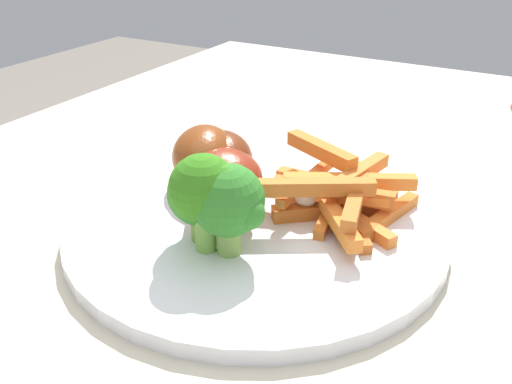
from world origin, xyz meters
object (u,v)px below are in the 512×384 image
(broccoli_floret_front, at_px, (205,190))
(broccoli_floret_back, at_px, (227,201))
(dinner_plate, at_px, (256,222))
(broccoli_floret_middle, at_px, (198,194))
(dining_table, at_px, (307,316))
(carrot_fries_pile, at_px, (336,195))
(chicken_drumstick_extra, at_px, (204,159))
(chicken_drumstick_near, at_px, (223,175))
(chicken_drumstick_far, at_px, (223,161))

(broccoli_floret_front, relative_size, broccoli_floret_back, 1.08)
(dinner_plate, relative_size, broccoli_floret_front, 4.10)
(broccoli_floret_middle, bearing_deg, dining_table, -22.98)
(broccoli_floret_middle, relative_size, carrot_fries_pile, 0.45)
(broccoli_floret_middle, relative_size, chicken_drumstick_extra, 0.48)
(broccoli_floret_front, bearing_deg, chicken_drumstick_extra, 34.86)
(broccoli_floret_middle, relative_size, broccoli_floret_back, 0.90)
(broccoli_floret_middle, bearing_deg, carrot_fries_pile, -40.38)
(broccoli_floret_front, relative_size, carrot_fries_pile, 0.54)
(broccoli_floret_front, distance_m, broccoli_floret_back, 0.02)
(chicken_drumstick_near, bearing_deg, broccoli_floret_middle, -162.69)
(dinner_plate, distance_m, chicken_drumstick_near, 0.05)
(dinner_plate, xyz_separation_m, chicken_drumstick_near, (0.01, 0.04, 0.03))
(broccoli_floret_back, distance_m, chicken_drumstick_extra, 0.10)
(broccoli_floret_front, bearing_deg, dining_table, -15.97)
(dinner_plate, distance_m, broccoli_floret_middle, 0.07)
(broccoli_floret_middle, xyz_separation_m, broccoli_floret_back, (-0.00, -0.03, 0.00))
(dinner_plate, bearing_deg, broccoli_floret_back, -171.54)
(carrot_fries_pile, bearing_deg, dining_table, 52.60)
(chicken_drumstick_extra, bearing_deg, broccoli_floret_front, -145.14)
(broccoli_floret_back, height_order, chicken_drumstick_near, broccoli_floret_back)
(chicken_drumstick_near, bearing_deg, dining_table, -56.30)
(dinner_plate, bearing_deg, broccoli_floret_front, 173.21)
(broccoli_floret_front, bearing_deg, broccoli_floret_middle, 54.88)
(dinner_plate, height_order, carrot_fries_pile, carrot_fries_pile)
(chicken_drumstick_near, xyz_separation_m, chicken_drumstick_extra, (0.01, 0.02, 0.00))
(broccoli_floret_front, height_order, broccoli_floret_back, broccoli_floret_front)
(carrot_fries_pile, xyz_separation_m, chicken_drumstick_far, (0.00, 0.10, 0.01))
(chicken_drumstick_near, height_order, chicken_drumstick_extra, chicken_drumstick_extra)
(dinner_plate, distance_m, broccoli_floret_back, 0.07)
(dining_table, xyz_separation_m, chicken_drumstick_near, (-0.04, 0.06, 0.15))
(chicken_drumstick_near, height_order, chicken_drumstick_far, chicken_drumstick_far)
(dinner_plate, distance_m, broccoli_floret_front, 0.08)
(chicken_drumstick_near, relative_size, chicken_drumstick_extra, 1.01)
(chicken_drumstick_far, height_order, chicken_drumstick_extra, chicken_drumstick_extra)
(dinner_plate, relative_size, chicken_drumstick_near, 2.34)
(broccoli_floret_back, xyz_separation_m, carrot_fries_pile, (0.08, -0.04, -0.02))
(dining_table, height_order, chicken_drumstick_extra, chicken_drumstick_extra)
(broccoli_floret_back, distance_m, chicken_drumstick_far, 0.10)
(dinner_plate, height_order, broccoli_floret_middle, broccoli_floret_middle)
(chicken_drumstick_extra, bearing_deg, chicken_drumstick_near, -113.66)
(chicken_drumstick_near, bearing_deg, carrot_fries_pile, -76.47)
(broccoli_floret_back, relative_size, chicken_drumstick_near, 0.53)
(dinner_plate, distance_m, chicken_drumstick_far, 0.07)
(broccoli_floret_back, distance_m, chicken_drumstick_near, 0.08)
(broccoli_floret_front, xyz_separation_m, broccoli_floret_back, (0.00, -0.01, -0.01))
(broccoli_floret_back, xyz_separation_m, chicken_drumstick_extra, (0.07, 0.07, -0.02))
(dining_table, distance_m, chicken_drumstick_extra, 0.18)
(broccoli_floret_middle, xyz_separation_m, carrot_fries_pile, (0.08, -0.07, -0.02))
(dining_table, xyz_separation_m, broccoli_floret_middle, (-0.10, 0.04, 0.16))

